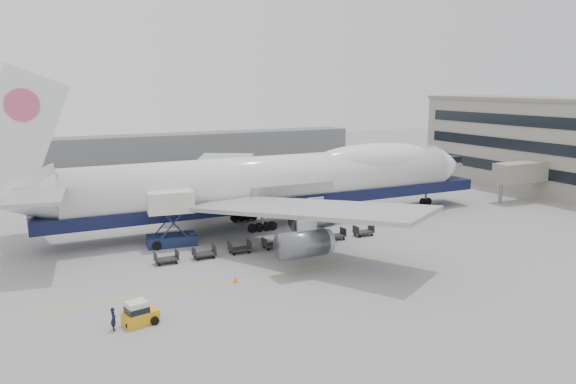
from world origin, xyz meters
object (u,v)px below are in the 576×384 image
baggage_tug (139,314)px  airliner (279,180)px  catering_truck (171,215)px  ground_worker (113,319)px

baggage_tug → airliner: bearing=34.2°
catering_truck → baggage_tug: 21.37m
airliner → ground_worker: bearing=-136.2°
airliner → baggage_tug: 33.38m
catering_truck → ground_worker: catering_truck is taller
ground_worker → catering_truck: bearing=-27.6°
airliner → baggage_tug: airliner is taller
baggage_tug → ground_worker: baggage_tug is taller
airliner → ground_worker: 34.82m
ground_worker → airliner: bearing=-47.9°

